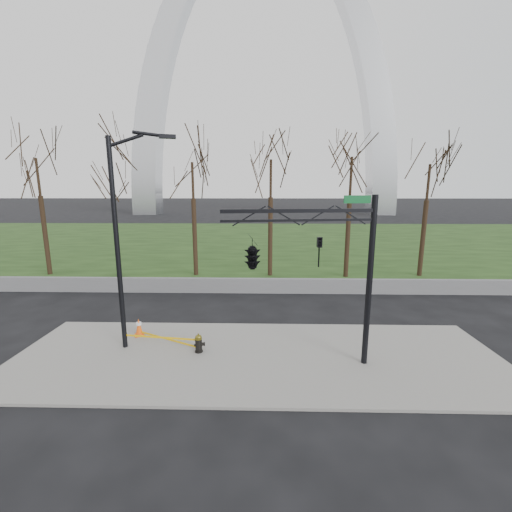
{
  "coord_description": "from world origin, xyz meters",
  "views": [
    {
      "loc": [
        0.23,
        -11.34,
        6.14
      ],
      "look_at": [
        -0.09,
        2.0,
        3.48
      ],
      "focal_mm": 23.24,
      "sensor_mm": 36.0,
      "label": 1
    }
  ],
  "objects_px": {
    "traffic_signal_mast": "(276,253)",
    "fire_hydrant": "(199,343)",
    "street_light": "(122,230)",
    "traffic_cone": "(139,327)"
  },
  "relations": [
    {
      "from": "traffic_signal_mast",
      "to": "fire_hydrant",
      "type": "bearing_deg",
      "value": 149.58
    },
    {
      "from": "fire_hydrant",
      "to": "street_light",
      "type": "xyz_separation_m",
      "value": [
        -2.77,
        0.43,
        4.25
      ]
    },
    {
      "from": "fire_hydrant",
      "to": "traffic_cone",
      "type": "height_order",
      "value": "traffic_cone"
    },
    {
      "from": "street_light",
      "to": "traffic_signal_mast",
      "type": "height_order",
      "value": "street_light"
    },
    {
      "from": "traffic_cone",
      "to": "street_light",
      "type": "relative_size",
      "value": 0.09
    },
    {
      "from": "traffic_cone",
      "to": "street_light",
      "type": "xyz_separation_m",
      "value": [
        0.04,
        -0.96,
        4.22
      ]
    },
    {
      "from": "traffic_cone",
      "to": "fire_hydrant",
      "type": "bearing_deg",
      "value": -26.37
    },
    {
      "from": "fire_hydrant",
      "to": "traffic_signal_mast",
      "type": "distance_m",
      "value": 4.8
    },
    {
      "from": "fire_hydrant",
      "to": "traffic_cone",
      "type": "bearing_deg",
      "value": 144.91
    },
    {
      "from": "fire_hydrant",
      "to": "traffic_cone",
      "type": "relative_size",
      "value": 0.99
    }
  ]
}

